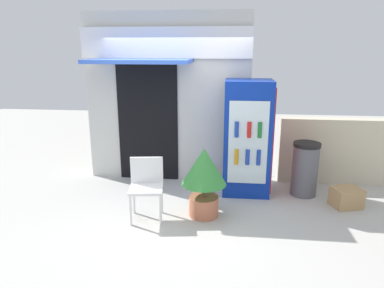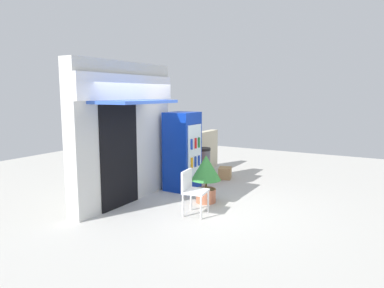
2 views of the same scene
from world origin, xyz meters
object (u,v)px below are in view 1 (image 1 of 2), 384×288
object	(u,v)px
trash_bin	(305,169)
plastic_chair	(146,183)
cardboard_box	(346,197)
drink_cooler	(248,138)
potted_plant_near_shop	(204,174)

from	to	relation	value
trash_bin	plastic_chair	bearing A→B (deg)	-156.25
trash_bin	cardboard_box	world-z (taller)	trash_bin
drink_cooler	cardboard_box	bearing A→B (deg)	-16.02
drink_cooler	potted_plant_near_shop	size ratio (longest dim) A/B	1.84
potted_plant_near_shop	cardboard_box	xyz separation A→B (m)	(2.13, 0.53, -0.48)
drink_cooler	plastic_chair	size ratio (longest dim) A/B	2.17
plastic_chair	trash_bin	size ratio (longest dim) A/B	0.97
drink_cooler	plastic_chair	bearing A→B (deg)	-143.08
cardboard_box	potted_plant_near_shop	bearing A→B (deg)	-166.08
plastic_chair	potted_plant_near_shop	size ratio (longest dim) A/B	0.85
cardboard_box	trash_bin	bearing A→B (deg)	144.57
plastic_chair	cardboard_box	distance (m)	3.02
trash_bin	potted_plant_near_shop	bearing A→B (deg)	-149.48
trash_bin	drink_cooler	bearing A→B (deg)	178.03
drink_cooler	trash_bin	xyz separation A→B (m)	(0.94, -0.03, -0.48)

